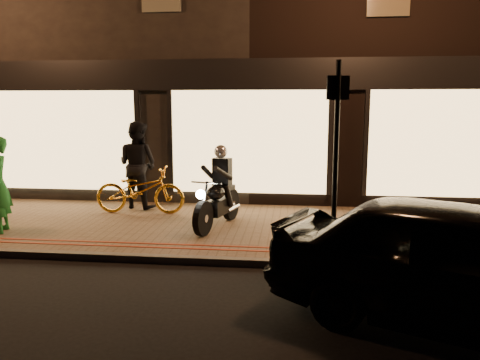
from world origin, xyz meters
name	(u,v)px	position (x,y,z in m)	size (l,w,h in m)	color
ground	(224,266)	(0.00, 0.00, 0.00)	(90.00, 90.00, 0.00)	black
sidewalk	(239,229)	(0.00, 2.00, 0.06)	(50.00, 4.00, 0.12)	brown
kerb_stone	(225,262)	(0.00, 0.05, 0.06)	(50.00, 0.14, 0.12)	#59544C
red_kerb_lines	(229,248)	(0.00, 0.55, 0.12)	(50.00, 0.26, 0.01)	maroon
building_row	(264,50)	(0.00, 8.99, 4.25)	(48.00, 10.11, 8.50)	black
motorcycle	(219,196)	(-0.39, 1.92, 0.73)	(0.78, 1.90, 1.59)	black
sign_post	(336,150)	(1.66, 0.25, 1.80)	(0.34, 0.14, 3.00)	black
bicycle_gold	(140,190)	(-2.27, 2.84, 0.63)	(0.68, 1.95, 1.03)	gold
person_dark	(138,165)	(-2.50, 3.41, 1.11)	(0.96, 0.75, 1.98)	black
parked_car	(466,265)	(2.93, -1.69, 0.74)	(1.75, 4.35, 1.48)	black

